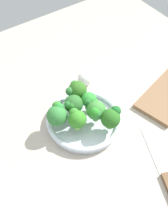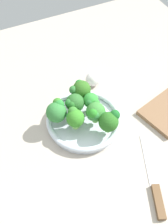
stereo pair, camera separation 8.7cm
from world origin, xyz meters
The scene contains 11 objects.
ground_plane centered at (0.00, 0.00, -1.25)cm, with size 130.00×130.00×2.50cm, color #B6AA9B.
bowl centered at (2.77, -2.06, 1.57)cm, with size 24.84×24.84×3.09cm.
broccoli_floret_0 centered at (-0.77, -4.15, 7.25)cm, with size 5.14×5.96×6.83cm.
broccoli_floret_1 centered at (4.46, -5.67, 7.34)cm, with size 6.43×6.10×7.32cm.
broccoli_floret_2 centered at (-2.13, 5.27, 7.47)cm, with size 7.03×6.51×7.47cm.
broccoli_floret_3 centered at (0.35, -9.99, 7.71)cm, with size 7.10×6.27×7.68cm.
broccoli_floret_4 centered at (10.68, -5.11, 7.66)cm, with size 6.70×6.94×7.59cm.
broccoli_floret_5 centered at (0.14, 0.96, 7.88)cm, with size 6.84×6.18×7.73cm.
broccoli_floret_6 centered at (6.62, -0.11, 7.49)cm, with size 5.69×6.51×7.23cm.
knife centered at (-5.90, 26.61, 0.55)cm, with size 12.56×25.44×1.50cm.
garlic_bulb centered at (-7.88, -16.97, 2.65)cm, with size 5.29×5.29×5.29cm, color white.
Camera 2 is at (25.73, 46.31, 74.56)cm, focal length 43.86 mm.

